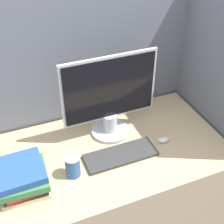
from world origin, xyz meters
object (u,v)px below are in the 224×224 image
mouse (163,140)px  coffee_cup (73,166)px  keyboard (120,155)px  book_stack (22,178)px  monitor (110,100)px

mouse → coffee_cup: size_ratio=0.55×
keyboard → book_stack: (-0.54, -0.02, 0.06)m
keyboard → mouse: 0.29m
monitor → keyboard: size_ratio=1.37×
monitor → coffee_cup: 0.43m
monitor → coffee_cup: bearing=-140.9°
monitor → book_stack: size_ratio=2.09×
book_stack → keyboard: bearing=1.8°
monitor → mouse: size_ratio=7.92×
keyboard → mouse: mouse is taller
monitor → mouse: monitor is taller
monitor → keyboard: 0.32m
coffee_cup → book_stack: size_ratio=0.48×
monitor → keyboard: bearing=-96.6°
monitor → coffee_cup: size_ratio=4.36×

